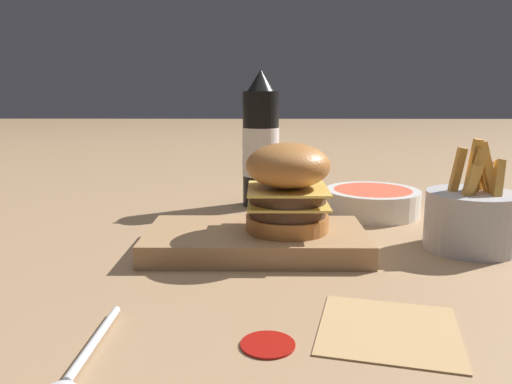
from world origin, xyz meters
name	(u,v)px	position (x,y,z in m)	size (l,w,h in m)	color
ground_plane	(274,251)	(0.00, 0.00, 0.00)	(6.00, 6.00, 0.00)	#9E7A56
serving_board	(256,241)	(-0.02, 0.00, 0.01)	(0.28, 0.15, 0.03)	#A37A51
burger	(288,186)	(0.02, 0.00, 0.08)	(0.11, 0.11, 0.11)	#AD6B33
ketchup_bottle	(261,146)	(-0.02, 0.26, 0.11)	(0.06, 0.06, 0.24)	black
fries_basket	(471,218)	(0.26, 0.01, 0.04)	(0.12, 0.12, 0.14)	#B7B7BC
side_bowl	(372,201)	(0.17, 0.20, 0.02)	(0.16, 0.16, 0.04)	silver
spoon	(72,373)	(-0.15, -0.29, 0.01)	(0.03, 0.15, 0.01)	silver
ketchup_puddle	(268,343)	(-0.01, -0.24, 0.00)	(0.05, 0.05, 0.00)	#9E140F
parchment_square	(389,329)	(0.09, -0.22, 0.00)	(0.14, 0.14, 0.00)	tan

